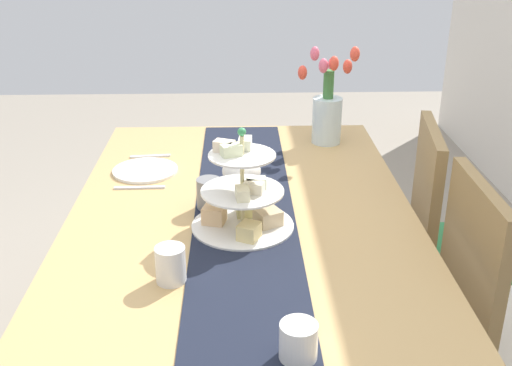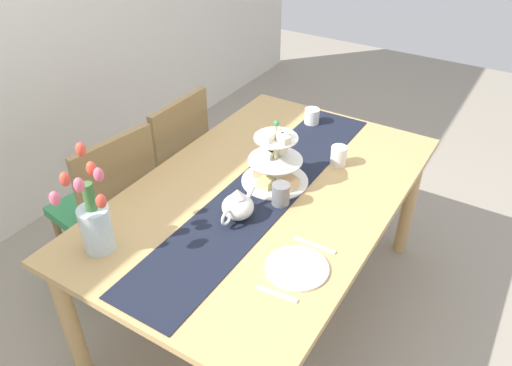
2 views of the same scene
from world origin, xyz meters
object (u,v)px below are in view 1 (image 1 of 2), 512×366
(dining_table, at_px, (243,240))
(chair_left, at_px, (454,238))
(knife_left, at_px, (140,188))
(fork_left, at_px, (150,156))
(tulip_vase, at_px, (327,109))
(dinner_plate_left, at_px, (145,170))
(mug_white_text, at_px, (171,265))
(mug_grey, at_px, (209,193))
(tiered_cake_stand, at_px, (243,200))
(cream_jug, at_px, (298,342))
(teapot, at_px, (242,170))
(chair_right, at_px, (504,313))

(dining_table, height_order, chair_left, chair_left)
(knife_left, bearing_deg, dining_table, 58.54)
(chair_left, bearing_deg, fork_left, -103.47)
(tulip_vase, height_order, dinner_plate_left, tulip_vase)
(dinner_plate_left, xyz_separation_m, mug_white_text, (0.72, 0.16, 0.04))
(dinner_plate_left, bearing_deg, tulip_vase, 112.86)
(mug_grey, height_order, mug_white_text, mug_grey)
(chair_left, bearing_deg, knife_left, -88.64)
(dining_table, xyz_separation_m, tiered_cake_stand, (0.08, 0.00, 0.18))
(chair_left, height_order, cream_jug, chair_left)
(tulip_vase, distance_m, mug_white_text, 1.14)
(tulip_vase, bearing_deg, cream_jug, -10.12)
(dining_table, xyz_separation_m, fork_left, (-0.50, -0.34, 0.09))
(chair_left, relative_size, fork_left, 6.07)
(tiered_cake_stand, xyz_separation_m, tulip_vase, (-0.72, 0.34, 0.05))
(tulip_vase, bearing_deg, knife_left, -57.64)
(teapot, bearing_deg, chair_right, 60.26)
(chair_right, xyz_separation_m, tulip_vase, (-0.86, -0.42, 0.36))
(tulip_vase, xyz_separation_m, fork_left, (0.14, -0.68, -0.13))
(dining_table, height_order, chair_right, chair_right)
(dining_table, distance_m, mug_grey, 0.18)
(tiered_cake_stand, distance_m, fork_left, 0.68)
(fork_left, xyz_separation_m, mug_white_text, (0.86, 0.16, 0.04))
(chair_left, distance_m, knife_left, 1.12)
(teapot, xyz_separation_m, dinner_plate_left, (-0.13, -0.34, -0.05))
(dinner_plate_left, distance_m, mug_white_text, 0.74)
(chair_right, xyz_separation_m, teapot, (-0.43, -0.76, 0.28))
(tiered_cake_stand, bearing_deg, mug_grey, -141.54)
(tulip_vase, relative_size, fork_left, 2.64)
(dining_table, height_order, dinner_plate_left, dinner_plate_left)
(chair_left, height_order, mug_white_text, chair_left)
(chair_right, bearing_deg, mug_white_text, -80.98)
(dinner_plate_left, xyz_separation_m, knife_left, (0.14, 0.00, -0.00))
(tulip_vase, bearing_deg, teapot, -38.98)
(chair_right, height_order, teapot, chair_right)
(dining_table, bearing_deg, teapot, 180.00)
(dinner_plate_left, bearing_deg, mug_white_text, 12.57)
(tiered_cake_stand, relative_size, cream_jug, 3.58)
(chair_left, distance_m, dinner_plate_left, 1.13)
(cream_jug, bearing_deg, mug_white_text, -136.41)
(dinner_plate_left, bearing_deg, cream_jug, 23.76)
(teapot, bearing_deg, cream_jug, 6.95)
(chair_left, relative_size, tiered_cake_stand, 2.99)
(dining_table, bearing_deg, fork_left, -145.60)
(dinner_plate_left, bearing_deg, mug_grey, 38.09)
(tulip_vase, height_order, cream_jug, tulip_vase)
(teapot, height_order, mug_grey, teapot)
(cream_jug, bearing_deg, fork_left, -158.92)
(dining_table, relative_size, teapot, 7.14)
(dinner_plate_left, bearing_deg, fork_left, 180.00)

